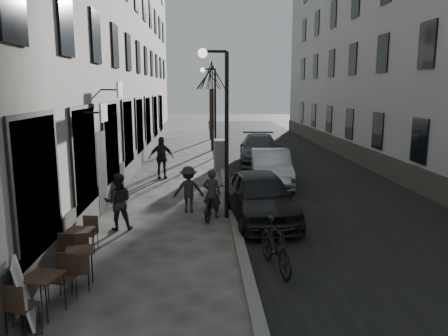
{
  "coord_description": "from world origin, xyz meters",
  "views": [
    {
      "loc": [
        -0.71,
        -7.02,
        3.95
      ],
      "look_at": [
        -0.14,
        4.7,
        1.8
      ],
      "focal_mm": 35.0,
      "sensor_mm": 36.0,
      "label": 1
    }
  ],
  "objects": [
    {
      "name": "pedestrian_near",
      "position": [
        -3.11,
        5.0,
        0.81
      ],
      "size": [
        0.86,
        0.71,
        1.62
      ],
      "primitive_type": "imported",
      "rotation": [
        0.0,
        0.0,
        3.27
      ],
      "color": "black",
      "rests_on": "ground"
    },
    {
      "name": "moped",
      "position": [
        0.86,
        2.0,
        0.57
      ],
      "size": [
        0.87,
        1.95,
        1.13
      ],
      "primitive_type": "imported",
      "rotation": [
        0.0,
        0.0,
        0.19
      ],
      "color": "black",
      "rests_on": "ground"
    },
    {
      "name": "bistro_set_a",
      "position": [
        -3.53,
        0.25,
        0.45
      ],
      "size": [
        0.84,
        1.54,
        0.88
      ],
      "rotation": [
        0.0,
        0.0,
        -0.31
      ],
      "color": "black",
      "rests_on": "ground"
    },
    {
      "name": "car_near",
      "position": [
        1.0,
        5.65,
        0.75
      ],
      "size": [
        2.12,
        4.54,
        1.5
      ],
      "primitive_type": "imported",
      "rotation": [
        0.0,
        0.0,
        0.08
      ],
      "color": "black",
      "rests_on": "ground"
    },
    {
      "name": "bicycle",
      "position": [
        -0.45,
        6.03,
        0.47
      ],
      "size": [
        1.03,
        1.87,
        0.93
      ],
      "primitive_type": "imported",
      "rotation": [
        0.0,
        0.0,
        2.9
      ],
      "color": "black",
      "rests_on": "ground"
    },
    {
      "name": "streetlamp_far",
      "position": [
        -0.17,
        18.0,
        3.16
      ],
      "size": [
        0.9,
        0.28,
        5.09
      ],
      "color": "black",
      "rests_on": "ground"
    },
    {
      "name": "tree_far",
      "position": [
        -0.1,
        27.0,
        4.66
      ],
      "size": [
        2.4,
        2.4,
        5.7
      ],
      "color": "black",
      "rests_on": "ground"
    },
    {
      "name": "utility_cabinet",
      "position": [
        0.1,
        14.06,
        0.74
      ],
      "size": [
        0.57,
        1.0,
        1.48
      ],
      "primitive_type": "cube",
      "rotation": [
        0.0,
        0.0,
        0.02
      ],
      "color": "slate",
      "rests_on": "ground"
    },
    {
      "name": "car_mid",
      "position": [
        2.07,
        10.55,
        0.73
      ],
      "size": [
        1.89,
        4.51,
        1.45
      ],
      "primitive_type": "imported",
      "rotation": [
        0.0,
        0.0,
        -0.08
      ],
      "color": "#9DA0A6",
      "rests_on": "ground"
    },
    {
      "name": "building_left",
      "position": [
        -6.0,
        16.5,
        8.0
      ],
      "size": [
        4.0,
        35.0,
        16.0
      ],
      "primitive_type": "cube",
      "color": "gray",
      "rests_on": "ground"
    },
    {
      "name": "bistro_set_b",
      "position": [
        -3.28,
        1.68,
        0.41
      ],
      "size": [
        0.69,
        1.39,
        0.8
      ],
      "rotation": [
        0.0,
        0.0,
        0.25
      ],
      "color": "black",
      "rests_on": "ground"
    },
    {
      "name": "streetlamp_near",
      "position": [
        -0.17,
        6.0,
        3.16
      ],
      "size": [
        0.9,
        0.28,
        5.09
      ],
      "color": "black",
      "rests_on": "ground"
    },
    {
      "name": "cyclist_rider",
      "position": [
        -0.45,
        6.03,
        0.76
      ],
      "size": [
        0.63,
        0.49,
        1.52
      ],
      "primitive_type": "imported",
      "rotation": [
        0.0,
        0.0,
        2.9
      ],
      "color": "#2A2724",
      "rests_on": "ground"
    },
    {
      "name": "car_far",
      "position": [
        2.3,
        15.85,
        0.75
      ],
      "size": [
        2.53,
        5.34,
        1.51
      ],
      "primitive_type": "imported",
      "rotation": [
        0.0,
        0.0,
        -0.08
      ],
      "color": "#393D44",
      "rests_on": "ground"
    },
    {
      "name": "pedestrian_far",
      "position": [
        -2.57,
        12.16,
        0.93
      ],
      "size": [
        1.16,
        0.7,
        1.85
      ],
      "primitive_type": "imported",
      "rotation": [
        0.0,
        0.0,
        0.24
      ],
      "color": "black",
      "rests_on": "ground"
    },
    {
      "name": "ground",
      "position": [
        0.0,
        0.0,
        0.0
      ],
      "size": [
        120.0,
        120.0,
        0.0
      ],
      "primitive_type": "plane",
      "color": "#3A3835",
      "rests_on": "ground"
    },
    {
      "name": "road",
      "position": [
        3.85,
        16.0,
        0.0
      ],
      "size": [
        7.3,
        60.0,
        0.0
      ],
      "primitive_type": "cube",
      "color": "black",
      "rests_on": "ground"
    },
    {
      "name": "sign_board",
      "position": [
        -3.68,
        -0.13,
        0.48
      ],
      "size": [
        0.61,
        0.76,
        1.19
      ],
      "rotation": [
        0.0,
        0.0,
        0.34
      ],
      "color": "black",
      "rests_on": "ground"
    },
    {
      "name": "tree_near",
      "position": [
        -0.1,
        21.0,
        4.66
      ],
      "size": [
        2.4,
        2.4,
        5.7
      ],
      "color": "black",
      "rests_on": "ground"
    },
    {
      "name": "bistro_set_c",
      "position": [
        -3.63,
        2.91,
        0.42
      ],
      "size": [
        0.64,
        1.43,
        0.82
      ],
      "rotation": [
        0.0,
        0.0,
        -0.14
      ],
      "color": "black",
      "rests_on": "ground"
    },
    {
      "name": "kerb",
      "position": [
        0.2,
        16.0,
        0.06
      ],
      "size": [
        0.25,
        60.0,
        0.12
      ],
      "primitive_type": "cube",
      "color": "#65635E",
      "rests_on": "ground"
    },
    {
      "name": "pedestrian_mid",
      "position": [
        -1.19,
        6.66,
        0.75
      ],
      "size": [
        1.02,
        0.65,
        1.51
      ],
      "primitive_type": "imported",
      "rotation": [
        0.0,
        0.0,
        3.24
      ],
      "color": "black",
      "rests_on": "ground"
    },
    {
      "name": "building_right",
      "position": [
        9.5,
        16.5,
        8.0
      ],
      "size": [
        4.0,
        35.0,
        16.0
      ],
      "primitive_type": "cube",
      "color": "gray",
      "rests_on": "ground"
    }
  ]
}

